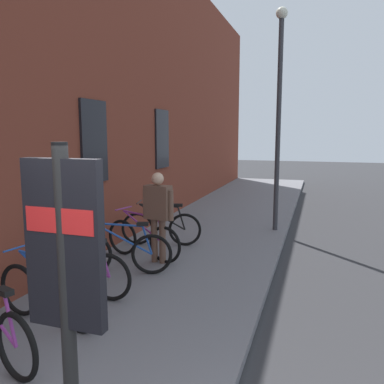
% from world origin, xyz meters
% --- Properties ---
extents(ground, '(60.00, 60.00, 0.00)m').
position_xyz_m(ground, '(6.00, -1.00, 0.00)').
color(ground, '#2D2D30').
extents(sidewalk_pavement, '(24.00, 3.50, 0.12)m').
position_xyz_m(sidewalk_pavement, '(8.00, 1.75, 0.06)').
color(sidewalk_pavement, slate).
rests_on(sidewalk_pavement, ground).
extents(station_facade, '(22.00, 0.65, 7.53)m').
position_xyz_m(station_facade, '(8.99, 3.80, 3.76)').
color(station_facade, brown).
rests_on(station_facade, ground).
extents(bicycle_leaning_wall, '(0.49, 1.76, 0.97)m').
position_xyz_m(bicycle_leaning_wall, '(2.75, 2.55, 0.51)').
color(bicycle_leaning_wall, black).
rests_on(bicycle_leaning_wall, sidewalk_pavement).
extents(bicycle_mid_rack, '(0.48, 1.77, 0.97)m').
position_xyz_m(bicycle_mid_rack, '(3.64, 2.67, 0.51)').
color(bicycle_mid_rack, black).
rests_on(bicycle_mid_rack, sidewalk_pavement).
extents(bicycle_beside_lamp, '(0.66, 1.71, 0.97)m').
position_xyz_m(bicycle_beside_lamp, '(4.69, 2.50, 0.51)').
color(bicycle_beside_lamp, black).
rests_on(bicycle_beside_lamp, sidewalk_pavement).
extents(bicycle_by_door, '(0.59, 1.73, 0.97)m').
position_xyz_m(bicycle_by_door, '(5.58, 2.51, 0.51)').
color(bicycle_by_door, black).
rests_on(bicycle_by_door, sidewalk_pavement).
extents(bicycle_end_of_row, '(0.57, 1.74, 0.97)m').
position_xyz_m(bicycle_end_of_row, '(6.57, 2.53, 0.51)').
color(bicycle_end_of_row, black).
rests_on(bicycle_end_of_row, sidewalk_pavement).
extents(transit_info_sign, '(0.10, 0.55, 2.40)m').
position_xyz_m(transit_info_sign, '(0.78, 0.83, 1.72)').
color(transit_info_sign, black).
rests_on(transit_info_sign, sidewalk_pavement).
extents(pedestrian_crossing_street, '(0.32, 0.65, 1.72)m').
position_xyz_m(pedestrian_crossing_street, '(5.48, 2.15, 1.17)').
color(pedestrian_crossing_street, brown).
rests_on(pedestrian_crossing_street, sidewalk_pavement).
extents(street_lamp, '(0.28, 0.28, 5.39)m').
position_xyz_m(street_lamp, '(8.77, 0.30, 3.30)').
color(street_lamp, '#333338').
rests_on(street_lamp, sidewalk_pavement).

